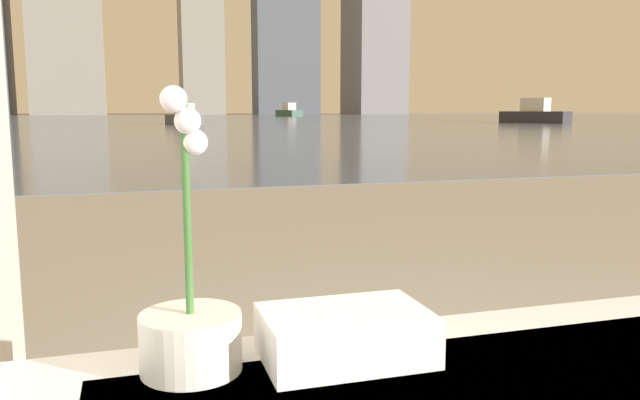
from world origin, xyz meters
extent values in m
cylinder|color=silver|center=(-0.52, 0.91, 0.54)|extent=(0.16, 0.16, 0.09)
cylinder|color=#38662D|center=(-0.52, 0.91, 0.75)|extent=(0.01, 0.01, 0.33)
sphere|color=silver|center=(-0.53, 0.90, 0.91)|extent=(0.04, 0.04, 0.04)
sphere|color=silver|center=(-0.51, 0.91, 0.88)|extent=(0.04, 0.04, 0.04)
sphere|color=silver|center=(-0.50, 0.91, 0.85)|extent=(0.04, 0.04, 0.04)
cube|color=white|center=(-0.27, 0.89, 0.51)|extent=(0.27, 0.18, 0.04)
cube|color=white|center=(-0.27, 0.89, 0.55)|extent=(0.27, 0.18, 0.04)
cube|color=slate|center=(0.00, 62.00, 0.01)|extent=(180.00, 110.00, 0.01)
cube|color=#4C4C51|center=(2.39, 38.08, 0.31)|extent=(2.11, 3.57, 0.59)
cube|color=silver|center=(2.39, 38.08, 0.94)|extent=(1.18, 1.46, 0.68)
cube|color=#2D2D33|center=(25.35, 36.24, 0.40)|extent=(3.52, 4.62, 0.78)
cube|color=silver|center=(25.35, 36.24, 1.23)|extent=(1.79, 2.00, 0.89)
cube|color=#335647|center=(19.89, 82.99, 0.44)|extent=(2.79, 5.12, 0.85)
cube|color=silver|center=(19.89, 82.99, 1.35)|extent=(1.62, 2.06, 0.97)
cube|color=gray|center=(-10.98, 118.00, 17.80)|extent=(12.10, 6.94, 35.60)
camera|label=1|loc=(-0.59, -0.03, 0.89)|focal=35.00mm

